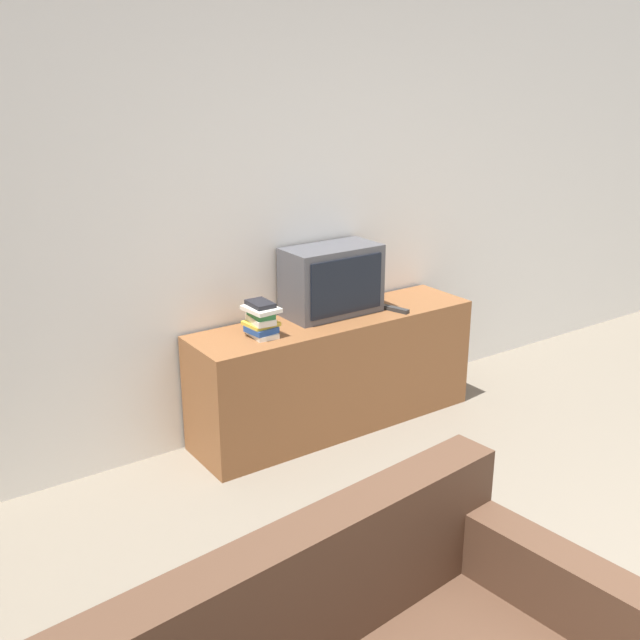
# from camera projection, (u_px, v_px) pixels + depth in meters

# --- Properties ---
(wall_back) EXTENTS (9.00, 0.06, 2.60)m
(wall_back) POSITION_uv_depth(u_px,v_px,m) (268.00, 213.00, 4.27)
(wall_back) COLOR white
(wall_back) RESTS_ON ground_plane
(tv_stand) EXTENTS (1.79, 0.46, 0.69)m
(tv_stand) POSITION_uv_depth(u_px,v_px,m) (335.00, 372.00, 4.51)
(tv_stand) COLOR brown
(tv_stand) RESTS_ON ground_plane
(television) EXTENTS (0.57, 0.30, 0.41)m
(television) POSITION_uv_depth(u_px,v_px,m) (332.00, 280.00, 4.41)
(television) COLOR #4C4C51
(television) RESTS_ON tv_stand
(book_stack) EXTENTS (0.17, 0.21, 0.19)m
(book_stack) POSITION_uv_depth(u_px,v_px,m) (261.00, 319.00, 4.07)
(book_stack) COLOR silver
(book_stack) RESTS_ON tv_stand
(remote_on_stand) EXTENTS (0.09, 0.19, 0.02)m
(remote_on_stand) POSITION_uv_depth(u_px,v_px,m) (395.00, 309.00, 4.51)
(remote_on_stand) COLOR #2D2D2D
(remote_on_stand) RESTS_ON tv_stand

